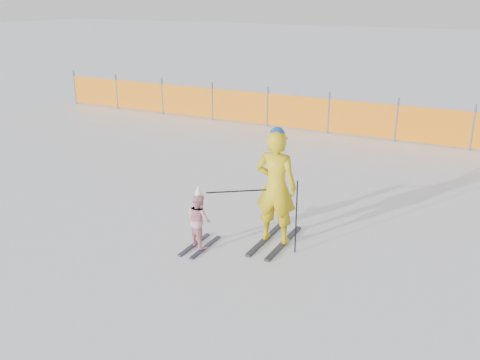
# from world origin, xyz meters

# --- Properties ---
(ground) EXTENTS (120.00, 120.00, 0.00)m
(ground) POSITION_xyz_m (0.00, 0.00, 0.00)
(ground) COLOR white
(ground) RESTS_ON ground
(adult) EXTENTS (0.72, 1.42, 2.02)m
(adult) POSITION_xyz_m (0.69, 0.45, 1.01)
(adult) COLOR black
(adult) RESTS_ON ground
(child) EXTENTS (0.56, 0.92, 1.10)m
(child) POSITION_xyz_m (-0.36, -0.29, 0.50)
(child) COLOR black
(child) RESTS_ON ground
(ski_poles) EXTENTS (1.42, 0.61, 1.25)m
(ski_poles) POSITION_xyz_m (0.70, 0.18, 0.78)
(ski_poles) COLOR black
(ski_poles) RESTS_ON ground
(safety_fence) EXTENTS (15.07, 0.06, 1.25)m
(safety_fence) POSITION_xyz_m (-3.38, 8.00, 0.56)
(safety_fence) COLOR #595960
(safety_fence) RESTS_ON ground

